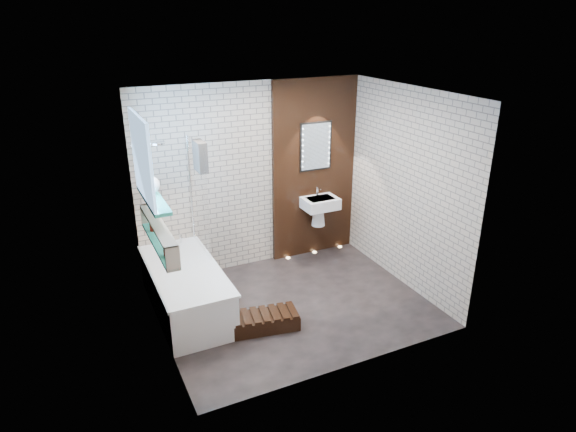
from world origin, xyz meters
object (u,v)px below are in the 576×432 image
led_mirror (316,146)px  walnut_step (265,322)px  washbasin (320,207)px  bathtub (186,290)px  bath_screen (199,197)px

led_mirror → walnut_step: size_ratio=0.91×
led_mirror → walnut_step: led_mirror is taller
washbasin → walnut_step: bearing=-136.8°
bathtub → washbasin: bearing=16.0°
washbasin → led_mirror: (0.00, 0.16, 0.86)m
bathtub → bath_screen: 1.14m
led_mirror → walnut_step: (-1.46, -1.53, -1.56)m
bath_screen → walnut_step: (0.36, -1.19, -1.19)m
bath_screen → led_mirror: (1.82, 0.34, 0.37)m
bathtub → washbasin: 2.32m
bathtub → walnut_step: (0.71, -0.75, -0.21)m
washbasin → led_mirror: bearing=90.0°
bathtub → led_mirror: led_mirror is taller
bathtub → walnut_step: bathtub is taller
bath_screen → walnut_step: bearing=-73.2°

